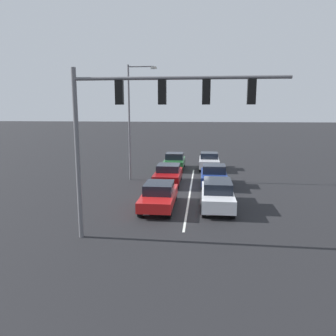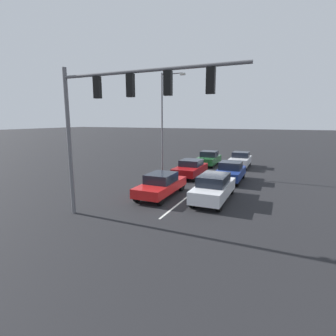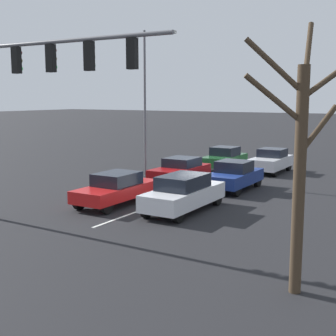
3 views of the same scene
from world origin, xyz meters
name	(u,v)px [view 1 (image 1 of 3)]	position (x,y,z in m)	size (l,w,h in m)	color
ground_plane	(191,185)	(0.00, 0.00, 0.00)	(240.00, 240.00, 0.00)	black
lane_stripe_left_divider	(190,191)	(0.00, 1.77, 0.01)	(0.12, 15.54, 0.01)	silver
car_red_midlane_front	(159,195)	(1.61, 5.93, 0.75)	(1.77, 4.52, 1.46)	red
car_white_leftlane_front	(217,194)	(-1.67, 5.53, 0.81)	(1.74, 4.66, 1.59)	silver
car_navy_leftlane_second	(214,175)	(-1.64, 0.08, 0.77)	(1.84, 4.08, 1.54)	navy
car_maroon_midlane_second	(168,174)	(1.73, -0.16, 0.75)	(1.87, 4.20, 1.45)	maroon
car_darkgreen_midlane_third	(175,161)	(1.79, -6.29, 0.75)	(1.81, 4.06, 1.51)	#1E5928
car_silver_leftlane_third	(209,161)	(-1.40, -6.52, 0.77)	(1.79, 4.00, 1.54)	silver
traffic_signal_gantry	(144,113)	(1.57, 10.52, 5.38)	(8.61, 0.37, 7.18)	slate
street_lamp_right_shoulder	(132,115)	(4.63, -1.26, 5.06)	(2.23, 0.24, 8.79)	slate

